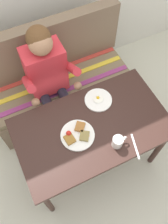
{
  "coord_description": "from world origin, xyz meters",
  "views": [
    {
      "loc": [
        -0.42,
        -0.73,
        2.43
      ],
      "look_at": [
        0.0,
        0.15,
        0.72
      ],
      "focal_mm": 39.23,
      "sensor_mm": 36.0,
      "label": 1
    }
  ],
  "objects_px": {
    "knife": "(135,146)",
    "person": "(49,77)",
    "plate_breakfast": "(78,135)",
    "coffee_mug": "(118,142)",
    "couch": "(59,85)",
    "table": "(92,131)",
    "plate_eggs": "(98,100)"
  },
  "relations": [
    {
      "from": "knife",
      "to": "person",
      "type": "bearing_deg",
      "value": 126.26
    },
    {
      "from": "plate_breakfast",
      "to": "coffee_mug",
      "type": "xyz_separation_m",
      "value": [
        0.24,
        -0.19,
        0.04
      ]
    },
    {
      "from": "couch",
      "to": "knife",
      "type": "height_order",
      "value": "couch"
    },
    {
      "from": "couch",
      "to": "coffee_mug",
      "type": "height_order",
      "value": "couch"
    },
    {
      "from": "plate_breakfast",
      "to": "table",
      "type": "bearing_deg",
      "value": 8.56
    },
    {
      "from": "knife",
      "to": "couch",
      "type": "bearing_deg",
      "value": 116.37
    },
    {
      "from": "person",
      "to": "plate_breakfast",
      "type": "xyz_separation_m",
      "value": [
        -0.01,
        -0.61,
        0.0
      ]
    },
    {
      "from": "table",
      "to": "coffee_mug",
      "type": "distance_m",
      "value": 0.27
    },
    {
      "from": "couch",
      "to": "knife",
      "type": "distance_m",
      "value": 1.14
    },
    {
      "from": "plate_breakfast",
      "to": "coffee_mug",
      "type": "bearing_deg",
      "value": -38.95
    },
    {
      "from": "plate_eggs",
      "to": "knife",
      "type": "xyz_separation_m",
      "value": [
        0.06,
        -0.48,
        -0.01
      ]
    },
    {
      "from": "coffee_mug",
      "to": "knife",
      "type": "bearing_deg",
      "value": -33.19
    },
    {
      "from": "coffee_mug",
      "to": "knife",
      "type": "height_order",
      "value": "coffee_mug"
    },
    {
      "from": "plate_eggs",
      "to": "knife",
      "type": "bearing_deg",
      "value": -82.55
    },
    {
      "from": "person",
      "to": "knife",
      "type": "distance_m",
      "value": 0.94
    },
    {
      "from": "couch",
      "to": "knife",
      "type": "bearing_deg",
      "value": -78.53
    },
    {
      "from": "table",
      "to": "couch",
      "type": "distance_m",
      "value": 0.83
    },
    {
      "from": "person",
      "to": "knife",
      "type": "height_order",
      "value": "person"
    },
    {
      "from": "table",
      "to": "couch",
      "type": "height_order",
      "value": "couch"
    },
    {
      "from": "table",
      "to": "person",
      "type": "relative_size",
      "value": 0.99
    },
    {
      "from": "table",
      "to": "person",
      "type": "height_order",
      "value": "person"
    },
    {
      "from": "plate_eggs",
      "to": "table",
      "type": "bearing_deg",
      "value": -127.93
    },
    {
      "from": "plate_breakfast",
      "to": "plate_eggs",
      "type": "xyz_separation_m",
      "value": [
        0.29,
        0.21,
        -0.01
      ]
    },
    {
      "from": "table",
      "to": "plate_eggs",
      "type": "bearing_deg",
      "value": 52.07
    },
    {
      "from": "couch",
      "to": "coffee_mug",
      "type": "distance_m",
      "value": 1.08
    },
    {
      "from": "coffee_mug",
      "to": "table",
      "type": "bearing_deg",
      "value": 115.47
    },
    {
      "from": "couch",
      "to": "table",
      "type": "bearing_deg",
      "value": -90.0
    },
    {
      "from": "coffee_mug",
      "to": "knife",
      "type": "xyz_separation_m",
      "value": [
        0.11,
        -0.07,
        -0.05
      ]
    },
    {
      "from": "couch",
      "to": "plate_eggs",
      "type": "relative_size",
      "value": 6.41
    },
    {
      "from": "table",
      "to": "plate_breakfast",
      "type": "relative_size",
      "value": 4.63
    },
    {
      "from": "table",
      "to": "couch",
      "type": "xyz_separation_m",
      "value": [
        0.0,
        0.76,
        -0.32
      ]
    },
    {
      "from": "coffee_mug",
      "to": "person",
      "type": "bearing_deg",
      "value": 105.98
    }
  ]
}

